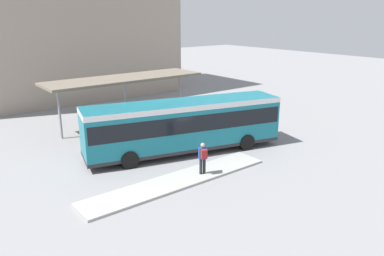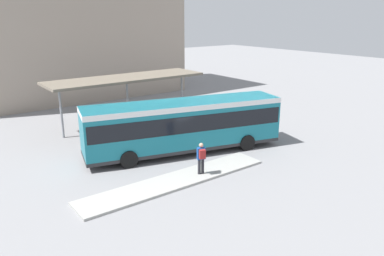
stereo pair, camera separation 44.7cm
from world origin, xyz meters
name	(u,v)px [view 1 (the left image)]	position (x,y,z in m)	size (l,w,h in m)	color
ground_plane	(184,152)	(0.00, 0.00, 0.00)	(120.00, 120.00, 0.00)	gray
curb_island	(179,180)	(-2.78, -3.20, 0.06)	(10.33, 1.80, 0.12)	#9E9E99
city_bus	(184,123)	(0.01, 0.00, 1.83)	(12.08, 5.43, 3.12)	#197284
pedestrian_waiting	(203,157)	(-1.40, -3.43, 1.08)	(0.48, 0.52, 1.67)	#232328
bicycle_yellow	(238,112)	(8.33, 3.78, 0.38)	(0.48, 1.74, 0.75)	black
bicycle_green	(229,111)	(8.09, 4.57, 0.37)	(0.48, 1.70, 0.73)	black
bicycle_black	(224,109)	(8.20, 5.37, 0.35)	(0.48, 1.62, 0.70)	black
station_shelter	(125,79)	(0.00, 7.15, 3.49)	(11.59, 3.37, 3.65)	#706656
station_building	(62,13)	(0.88, 21.17, 8.10)	(21.24, 10.72, 16.20)	gray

